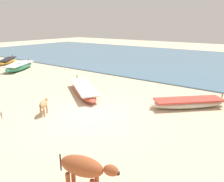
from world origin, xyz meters
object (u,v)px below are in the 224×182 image
object	(u,v)px
fishing_boat_5	(8,61)
cow_adult_rust	(84,168)
fishing_boat_1	(84,89)
fishing_boat_4	(19,66)
fishing_boat_3	(188,103)
calf_far_tan	(44,105)

from	to	relation	value
fishing_boat_5	cow_adult_rust	bearing A→B (deg)	-158.66
fishing_boat_1	fishing_boat_5	world-z (taller)	fishing_boat_1
fishing_boat_1	fishing_boat_5	bearing A→B (deg)	22.43
fishing_boat_1	fishing_boat_5	distance (m)	13.39
fishing_boat_1	fishing_boat_4	distance (m)	9.11
fishing_boat_3	calf_far_tan	size ratio (longest dim) A/B	3.66
fishing_boat_4	fishing_boat_5	size ratio (longest dim) A/B	1.17
cow_adult_rust	calf_far_tan	world-z (taller)	cow_adult_rust
fishing_boat_5	cow_adult_rust	xyz separation A→B (m)	(18.33, -8.49, 0.46)
fishing_boat_1	fishing_boat_4	bearing A→B (deg)	24.70
fishing_boat_1	fishing_boat_5	size ratio (longest dim) A/B	1.25
fishing_boat_5	fishing_boat_3	bearing A→B (deg)	-138.71
cow_adult_rust	calf_far_tan	size ratio (longest dim) A/B	1.67
fishing_boat_1	calf_far_tan	xyz separation A→B (m)	(0.65, -3.16, 0.21)
fishing_boat_4	calf_far_tan	size ratio (longest dim) A/B	4.37
cow_adult_rust	calf_far_tan	bearing A→B (deg)	137.89
fishing_boat_3	calf_far_tan	xyz separation A→B (m)	(-4.76, -4.51, 0.22)
fishing_boat_1	fishing_boat_3	bearing A→B (deg)	-130.95
fishing_boat_5	calf_far_tan	world-z (taller)	calf_far_tan
fishing_boat_4	cow_adult_rust	distance (m)	15.95
fishing_boat_3	fishing_boat_5	world-z (taller)	fishing_boat_3
fishing_boat_1	fishing_boat_5	xyz separation A→B (m)	(-13.06, 2.93, -0.02)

